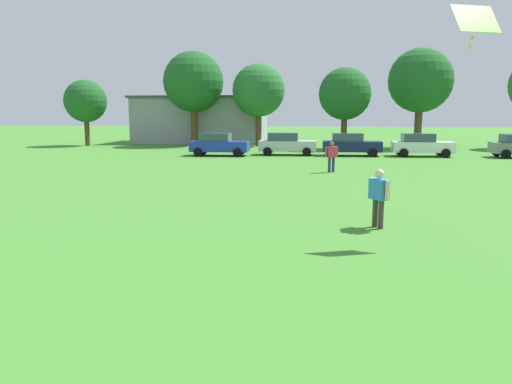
# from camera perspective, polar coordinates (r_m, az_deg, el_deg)

# --- Properties ---
(ground_plane) EXTENTS (160.00, 160.00, 0.00)m
(ground_plane) POSITION_cam_1_polar(r_m,az_deg,el_deg) (29.42, 1.60, 2.86)
(ground_plane) COLOR #42842D
(adult_bystander) EXTENTS (0.56, 0.69, 1.68)m
(adult_bystander) POSITION_cam_1_polar(r_m,az_deg,el_deg) (14.37, 13.93, -0.14)
(adult_bystander) COLOR #3F3833
(adult_bystander) RESTS_ON ground
(bystander_near_trees) EXTENTS (0.71, 0.53, 1.67)m
(bystander_near_trees) POSITION_cam_1_polar(r_m,az_deg,el_deg) (27.20, 8.68, 4.33)
(bystander_near_trees) COLOR navy
(bystander_near_trees) RESTS_ON ground
(kite) EXTENTS (1.28, 0.90, 1.11)m
(kite) POSITION_cam_1_polar(r_m,az_deg,el_deg) (14.28, 23.90, 17.52)
(kite) COLOR #8CD859
(parked_car_blue_0) EXTENTS (4.30, 2.02, 1.68)m
(parked_car_blue_0) POSITION_cam_1_polar(r_m,az_deg,el_deg) (37.18, -4.32, 5.50)
(parked_car_blue_0) COLOR #1E38AD
(parked_car_blue_0) RESTS_ON ground
(parked_car_silver_1) EXTENTS (4.30, 2.02, 1.68)m
(parked_car_silver_1) POSITION_cam_1_polar(r_m,az_deg,el_deg) (37.80, 3.53, 5.57)
(parked_car_silver_1) COLOR silver
(parked_car_silver_1) RESTS_ON ground
(parked_car_navy_2) EXTENTS (4.30, 2.02, 1.68)m
(parked_car_navy_2) POSITION_cam_1_polar(r_m,az_deg,el_deg) (37.69, 10.83, 5.42)
(parked_car_navy_2) COLOR #141E4C
(parked_car_navy_2) RESTS_ON ground
(parked_car_white_3) EXTENTS (4.30, 2.02, 1.68)m
(parked_car_white_3) POSITION_cam_1_polar(r_m,az_deg,el_deg) (38.44, 18.47, 5.18)
(parked_car_white_3) COLOR white
(parked_car_white_3) RESTS_ON ground
(tree_far_left) EXTENTS (4.01, 4.01, 6.25)m
(tree_far_left) POSITION_cam_1_polar(r_m,az_deg,el_deg) (50.64, -19.01, 9.83)
(tree_far_left) COLOR brown
(tree_far_left) RESTS_ON ground
(tree_left) EXTENTS (5.74, 5.74, 8.95)m
(tree_left) POSITION_cam_1_polar(r_m,az_deg,el_deg) (48.80, -7.21, 12.44)
(tree_left) COLOR brown
(tree_left) RESTS_ON ground
(tree_center_left) EXTENTS (4.93, 4.93, 7.69)m
(tree_center_left) POSITION_cam_1_polar(r_m,az_deg,el_deg) (47.43, 0.30, 11.57)
(tree_center_left) COLOR brown
(tree_center_left) RESTS_ON ground
(tree_center_right) EXTENTS (4.52, 4.52, 7.04)m
(tree_center_right) POSITION_cam_1_polar(r_m,az_deg,el_deg) (44.46, 10.19, 11.02)
(tree_center_right) COLOR brown
(tree_center_right) RESTS_ON ground
(tree_right) EXTENTS (5.64, 5.64, 8.79)m
(tree_right) POSITION_cam_1_polar(r_m,az_deg,el_deg) (47.15, 18.37, 12.03)
(tree_right) COLOR brown
(tree_right) RESTS_ON ground
(house_left) EXTENTS (13.69, 7.97, 4.83)m
(house_left) POSITION_cam_1_polar(r_m,az_deg,el_deg) (53.56, -6.24, 8.30)
(house_left) COLOR #9999A3
(house_left) RESTS_ON ground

